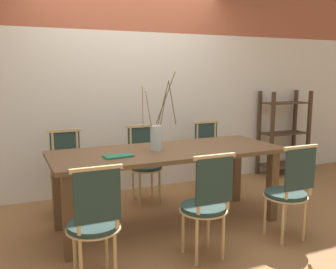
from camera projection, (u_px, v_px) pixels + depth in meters
The scene contains 12 objects.
ground_plane at pixel (168, 224), 3.76m from camera, with size 16.00×16.00×0.00m, color olive.
wall_rear at pixel (126, 65), 4.65m from camera, with size 12.00×0.06×3.20m.
dining_table at pixel (168, 161), 3.65m from camera, with size 2.25×0.86×0.77m.
chair_near_leftend at pixel (95, 220), 2.63m from camera, with size 0.40×0.40×0.90m.
chair_near_left at pixel (206, 202), 2.99m from camera, with size 0.40×0.40×0.90m.
chair_near_center at pixel (290, 189), 3.33m from camera, with size 0.40×0.40×0.90m.
chair_far_leftend at pixel (68, 169), 4.03m from camera, with size 0.40×0.40×0.90m.
chair_far_left at pixel (144, 161), 4.38m from camera, with size 0.40×0.40×0.90m.
chair_far_center at pixel (210, 154), 4.74m from camera, with size 0.40×0.40×0.90m.
vase_centerpiece at pixel (157, 136), 3.58m from camera, with size 0.39×0.40×0.75m.
book_stack at pixel (118, 156), 3.33m from camera, with size 0.27×0.17×0.02m.
shelving_rack at pixel (284, 133), 5.53m from camera, with size 0.72×0.34×1.24m.
Camera 1 is at (-1.44, -3.26, 1.51)m, focal length 40.00 mm.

